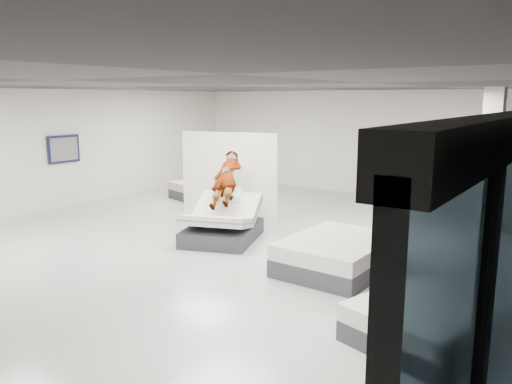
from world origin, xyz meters
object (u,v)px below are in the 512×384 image
Objects in this scene: flat_bed_left_far at (204,191)px; hero_bed at (223,225)px; divider_panel at (229,178)px; person at (227,186)px; remote at (232,198)px; flat_bed_right_near at (424,320)px; column at (490,161)px; flat_bed_right_far at (338,254)px; wall_poster at (64,149)px.

hero_bed is at bearing -43.29° from flat_bed_left_far.
flat_bed_left_far is (-2.30, 1.65, -0.83)m from divider_panel.
flat_bed_left_far is (-3.07, 2.71, -0.87)m from person.
flat_bed_right_near is (4.63, -1.99, -0.68)m from remote.
column is at bearing 94.76° from flat_bed_right_near.
column is (1.52, 4.33, 1.31)m from flat_bed_right_far.
flat_bed_right_near is (4.85, -1.95, -0.09)m from hero_bed.
hero_bed is 5.73m from wall_poster.
flat_bed_right_near is 0.64× the size of column.
flat_bed_right_far is at bearing -41.58° from divider_panel.
flat_bed_left_far is (-8.02, 4.95, 0.01)m from flat_bed_right_near.
flat_bed_right_near is at bearing -85.24° from column.
hero_bed is 0.84m from person.
column is 10.71m from wall_poster.
flat_bed_left_far is 0.66× the size of column.
flat_bed_right_far is 1.02× the size of flat_bed_right_near.
flat_bed_right_far is 0.66× the size of column.
flat_bed_right_far is at bearing -2.27° from wall_poster.
flat_bed_right_far is 6.84m from flat_bed_left_far.
remote is at bearing 9.64° from hero_bed.
remote is at bearing -0.08° from wall_poster.
divider_panel is (-1.10, 1.31, 0.16)m from remote.
person is at bearing 168.95° from flat_bed_right_far.
remote is 0.07× the size of flat_bed_left_far.
flat_bed_left_far is at bearing 148.35° from flat_bed_right_near.
hero_bed is at bearing 158.05° from flat_bed_right_near.
flat_bed_left_far reaches higher than flat_bed_right_near.
column reaches higher than person.
remote is 2.70m from flat_bed_right_far.
divider_panel is 5.91m from column.
wall_poster reaches higher than hero_bed.
flat_bed_left_far is (-3.40, 2.95, -0.67)m from remote.
hero_bed is at bearing -0.47° from wall_poster.
column is (4.13, 4.01, 0.68)m from remote.
flat_bed_right_near is (5.73, -3.30, -0.84)m from divider_panel.
hero_bed is at bearing -90.00° from person.
person reaches higher than flat_bed_right_near.
flat_bed_right_far is (2.83, -0.29, -0.05)m from hero_bed.
wall_poster reaches higher than flat_bed_right_near.
divider_panel is at bearing -152.67° from column.
divider_panel is (-0.77, 1.06, -0.03)m from person.
person is 0.46m from remote.
divider_panel is 6.66m from flat_bed_right_near.
person is 4.18m from flat_bed_left_far.
person is 0.79× the size of flat_bed_right_far.
divider_panel reaches higher than flat_bed_right_far.
remote is 0.06× the size of divider_panel.
hero_bed is 4.36m from flat_bed_left_far.
person is at bearing 155.69° from flat_bed_right_near.
person is 0.80× the size of flat_bed_right_near.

